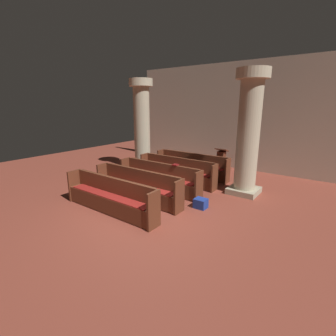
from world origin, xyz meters
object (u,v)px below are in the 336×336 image
Objects in this scene: pew_row_2 at (159,176)px; lectern at (221,163)px; pillar_aisle_side at (248,132)px; pillar_far_side at (142,124)px; hymn_book at (176,165)px; kneeler_box_blue at (201,203)px; pew_row_0 at (191,164)px; pew_row_1 at (177,170)px; pew_row_3 at (137,185)px; pew_row_4 at (110,195)px.

pew_row_2 is 2.85× the size of lectern.
pillar_aisle_side and pillar_far_side have the same top height.
kneeler_box_blue is at bearing -26.06° from hymn_book.
hymn_book is at bearing -146.18° from pillar_aisle_side.
pew_row_0 is 1.04m from pew_row_1.
pillar_aisle_side is 2.44m from hymn_book.
pillar_far_side is at bearing 175.47° from pillar_aisle_side.
pew_row_0 reaches higher than kneeler_box_blue.
kneeler_box_blue is at bearing 18.32° from pew_row_3.
lectern is at bearing 21.28° from pillar_far_side.
pillar_aisle_side is at bearing -15.54° from pew_row_0.
lectern is (3.15, 1.23, -1.52)m from pillar_far_side.
pew_row_0 is 0.81× the size of pillar_far_side.
pew_row_4 is (0.00, -1.04, 0.00)m from pew_row_3.
pew_row_1 is 1.00× the size of pew_row_4.
pew_row_0 is at bearing 125.85° from kneeler_box_blue.
pew_row_2 is 9.16× the size of kneeler_box_blue.
pew_row_0 is 2.77m from pillar_far_side.
pew_row_1 is at bearing -90.00° from pew_row_0.
lectern is 2.88m from hymn_book.
pew_row_2 is at bearing -105.41° from lectern.
pillar_far_side is at bearing -158.72° from lectern.
pillar_far_side is 11.26× the size of kneeler_box_blue.
lectern is (0.83, 4.06, -0.03)m from pew_row_3.
pew_row_4 is at bearing -90.00° from pew_row_1.
lectern is (0.83, 5.10, -0.03)m from pew_row_4.
pillar_aisle_side is (2.37, 0.38, 1.49)m from pew_row_1.
pew_row_0 is at bearing 90.00° from pew_row_1.
pew_row_2 is 2.08m from pew_row_4.
pillar_aisle_side is 3.50× the size of lectern.
pillar_far_side reaches higher than pew_row_4.
pew_row_4 is (0.00, -2.08, 0.00)m from pew_row_2.
hymn_book reaches higher than pew_row_3.
hymn_book is (-0.30, -2.83, 0.47)m from lectern.
hymn_book is (0.53, 1.23, 0.44)m from pew_row_3.
pew_row_3 and pew_row_4 have the same top height.
pillar_far_side is 20.25× the size of hymn_book.
lectern is (0.83, 3.02, -0.03)m from pew_row_2.
pillar_aisle_side reaches higher than pew_row_4.
pew_row_1 is at bearing 90.00° from pew_row_2.
pew_row_1 is at bearing -170.86° from pillar_aisle_side.
pillar_far_side is (-2.32, -0.29, 1.49)m from pew_row_0.
lectern reaches higher than pew_row_4.
hymn_book reaches higher than kneeler_box_blue.
pew_row_1 is at bearing -17.97° from pillar_far_side.
pew_row_3 is at bearing -90.00° from pew_row_0.
lectern is at bearing 80.73° from pew_row_4.
hymn_book is (0.53, -1.89, 0.44)m from pew_row_0.
pew_row_4 is at bearing -90.00° from pew_row_0.
pew_row_2 is at bearing 90.00° from pew_row_4.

